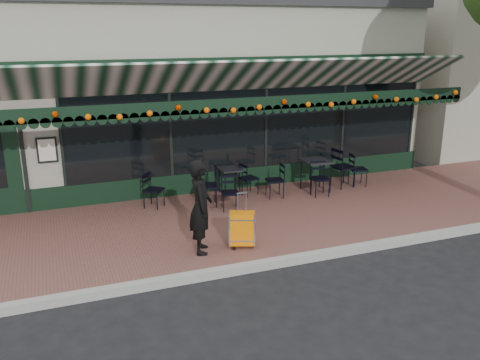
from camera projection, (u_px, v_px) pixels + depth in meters
name	position (u px, v px, depth m)	size (l,w,h in m)	color
ground	(281.00, 263.00, 8.98)	(80.00, 80.00, 0.00)	black
sidewalk	(241.00, 221.00, 10.75)	(18.00, 4.00, 0.15)	brown
curb	(283.00, 261.00, 8.88)	(18.00, 0.16, 0.15)	#9E9E99
restaurant_building	(173.00, 87.00, 15.34)	(12.00, 9.60, 4.50)	#A09B8A
woman	(201.00, 207.00, 8.87)	(0.62, 0.40, 1.69)	black
suitcase	(242.00, 229.00, 9.20)	(0.51, 0.40, 1.04)	orange
cafe_table_a	(316.00, 163.00, 12.30)	(0.63, 0.63, 0.78)	black
cafe_table_b	(231.00, 171.00, 12.10)	(0.51, 0.51, 0.63)	black
chair_a_left	(275.00, 181.00, 11.93)	(0.40, 0.40, 0.81)	black
chair_a_right	(358.00, 169.00, 12.83)	(0.42, 0.42, 0.83)	black
chair_a_front	(320.00, 179.00, 12.03)	(0.41, 0.41, 0.82)	black
chair_a_extra	(343.00, 167.00, 12.69)	(0.50, 0.50, 1.01)	black
chair_b_left	(207.00, 186.00, 11.35)	(0.45, 0.45, 0.90)	black
chair_b_right	(249.00, 178.00, 12.16)	(0.39, 0.39, 0.77)	black
chair_b_front	(230.00, 193.00, 11.09)	(0.38, 0.38, 0.77)	black
chair_solo	(154.00, 190.00, 11.25)	(0.40, 0.40, 0.79)	black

